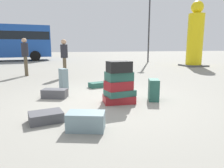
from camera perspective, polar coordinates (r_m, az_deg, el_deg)
ground_plane at (r=5.13m, az=-2.70°, el=-4.92°), size 80.00×80.00×0.00m
suitcase_tower at (r=4.91m, az=1.96°, el=-0.26°), size 0.77×0.60×1.02m
suitcase_charcoal_behind_tower at (r=5.68m, az=-15.56°, el=-2.54°), size 0.72×0.53×0.23m
suitcase_slate_foreground_near at (r=6.70m, az=-13.28°, el=1.36°), size 0.29×0.37×0.66m
suitcase_cream_right_side at (r=6.18m, az=1.24°, el=1.21°), size 0.33×0.45×0.72m
suitcase_teal_upright_blue at (r=6.90m, az=-3.49°, el=-0.18°), size 0.75×0.50×0.16m
suitcase_slate_white_trunk at (r=3.46m, az=-7.23°, el=-10.16°), size 0.69×0.52×0.30m
suitcase_teal_foreground_far at (r=5.30m, az=11.46°, el=-1.61°), size 0.37×0.47×0.54m
suitcase_charcoal_left_side at (r=3.99m, az=-17.82°, el=-8.65°), size 0.65×0.52×0.18m
person_bearded_onlooker at (r=10.20m, az=-22.94°, el=7.82°), size 0.30×0.33×1.70m
person_tourist_with_camera at (r=9.10m, az=-13.09°, el=7.87°), size 0.30×0.34×1.63m
yellow_dummy_statue at (r=14.92m, az=22.04°, el=11.76°), size 1.42×1.42×4.18m
parked_bus at (r=21.05m, az=-28.09°, el=10.66°), size 8.26×3.54×3.15m
lamp_post at (r=17.84m, az=10.38°, el=20.19°), size 0.36×0.36×6.83m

